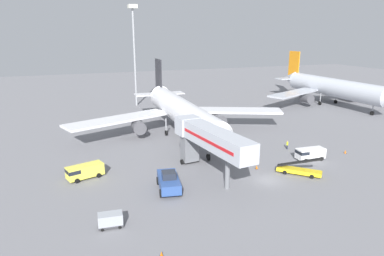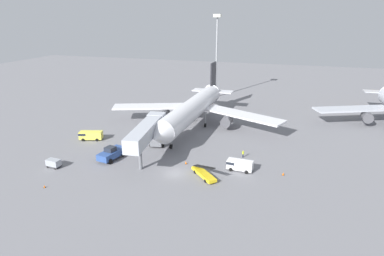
{
  "view_description": "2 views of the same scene",
  "coord_description": "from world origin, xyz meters",
  "px_view_note": "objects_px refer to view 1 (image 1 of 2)",
  "views": [
    {
      "loc": [
        -26.84,
        -39.43,
        20.63
      ],
      "look_at": [
        -5.99,
        15.31,
        4.49
      ],
      "focal_mm": 32.45,
      "sensor_mm": 36.0,
      "label": 1
    },
    {
      "loc": [
        18.93,
        -50.42,
        27.69
      ],
      "look_at": [
        -1.5,
        15.42,
        3.57
      ],
      "focal_mm": 30.24,
      "sensor_mm": 36.0,
      "label": 2
    }
  ],
  "objects_px": {
    "jet_bridge": "(208,138)",
    "safety_cone_alpha": "(161,254)",
    "airplane_at_gate": "(180,111)",
    "belt_loader_truck": "(299,170)",
    "baggage_cart_mid_right": "(110,220)",
    "safety_cone_charlie": "(345,152)",
    "ground_crew_worker_foreground": "(287,145)",
    "service_van_outer_left": "(84,171)",
    "apron_light_mast": "(134,38)",
    "service_van_rear_right": "(310,153)",
    "safety_cone_bravo": "(257,167)",
    "pushback_tug": "(169,181)",
    "airplane_background": "(331,87)"
  },
  "relations": [
    {
      "from": "safety_cone_alpha",
      "to": "safety_cone_charlie",
      "type": "height_order",
      "value": "safety_cone_charlie"
    },
    {
      "from": "pushback_tug",
      "to": "safety_cone_alpha",
      "type": "height_order",
      "value": "pushback_tug"
    },
    {
      "from": "service_van_rear_right",
      "to": "safety_cone_charlie",
      "type": "distance_m",
      "value": 8.13
    },
    {
      "from": "jet_bridge",
      "to": "service_van_outer_left",
      "type": "relative_size",
      "value": 3.22
    },
    {
      "from": "belt_loader_truck",
      "to": "safety_cone_alpha",
      "type": "height_order",
      "value": "belt_loader_truck"
    },
    {
      "from": "airplane_background",
      "to": "safety_cone_bravo",
      "type": "bearing_deg",
      "value": -142.21
    },
    {
      "from": "jet_bridge",
      "to": "safety_cone_alpha",
      "type": "xyz_separation_m",
      "value": [
        -11.87,
        -16.56,
        -5.49
      ]
    },
    {
      "from": "belt_loader_truck",
      "to": "airplane_background",
      "type": "bearing_deg",
      "value": 43.98
    },
    {
      "from": "airplane_at_gate",
      "to": "belt_loader_truck",
      "type": "height_order",
      "value": "airplane_at_gate"
    },
    {
      "from": "airplane_at_gate",
      "to": "safety_cone_bravo",
      "type": "xyz_separation_m",
      "value": [
        5.04,
        -21.94,
        -4.78
      ]
    },
    {
      "from": "belt_loader_truck",
      "to": "safety_cone_alpha",
      "type": "distance_m",
      "value": 27.47
    },
    {
      "from": "ground_crew_worker_foreground",
      "to": "apron_light_mast",
      "type": "relative_size",
      "value": 0.06
    },
    {
      "from": "apron_light_mast",
      "to": "safety_cone_bravo",
      "type": "bearing_deg",
      "value": -82.67
    },
    {
      "from": "pushback_tug",
      "to": "safety_cone_alpha",
      "type": "bearing_deg",
      "value": -109.96
    },
    {
      "from": "apron_light_mast",
      "to": "belt_loader_truck",
      "type": "bearing_deg",
      "value": -78.7
    },
    {
      "from": "safety_cone_alpha",
      "to": "ground_crew_worker_foreground",
      "type": "bearing_deg",
      "value": 36.37
    },
    {
      "from": "belt_loader_truck",
      "to": "safety_cone_alpha",
      "type": "bearing_deg",
      "value": -154.7
    },
    {
      "from": "airplane_at_gate",
      "to": "service_van_outer_left",
      "type": "distance_m",
      "value": 26.36
    },
    {
      "from": "jet_bridge",
      "to": "service_van_outer_left",
      "type": "bearing_deg",
      "value": 163.34
    },
    {
      "from": "safety_cone_charlie",
      "to": "baggage_cart_mid_right",
      "type": "bearing_deg",
      "value": -167.13
    },
    {
      "from": "belt_loader_truck",
      "to": "ground_crew_worker_foreground",
      "type": "height_order",
      "value": "belt_loader_truck"
    },
    {
      "from": "pushback_tug",
      "to": "airplane_background",
      "type": "xyz_separation_m",
      "value": [
        61.61,
        38.37,
        3.89
      ]
    },
    {
      "from": "safety_cone_bravo",
      "to": "airplane_background",
      "type": "bearing_deg",
      "value": 37.79
    },
    {
      "from": "belt_loader_truck",
      "to": "safety_cone_charlie",
      "type": "bearing_deg",
      "value": 19.78
    },
    {
      "from": "safety_cone_charlie",
      "to": "safety_cone_bravo",
      "type": "bearing_deg",
      "value": -177.71
    },
    {
      "from": "service_van_rear_right",
      "to": "baggage_cart_mid_right",
      "type": "height_order",
      "value": "service_van_rear_right"
    },
    {
      "from": "pushback_tug",
      "to": "ground_crew_worker_foreground",
      "type": "height_order",
      "value": "pushback_tug"
    },
    {
      "from": "safety_cone_bravo",
      "to": "airplane_background",
      "type": "xyz_separation_m",
      "value": [
        46.52,
        36.07,
        4.86
      ]
    },
    {
      "from": "belt_loader_truck",
      "to": "apron_light_mast",
      "type": "relative_size",
      "value": 0.21
    },
    {
      "from": "ground_crew_worker_foreground",
      "to": "service_van_rear_right",
      "type": "bearing_deg",
      "value": -88.4
    },
    {
      "from": "pushback_tug",
      "to": "service_van_outer_left",
      "type": "xyz_separation_m",
      "value": [
        -10.43,
        8.12,
        -0.11
      ]
    },
    {
      "from": "pushback_tug",
      "to": "safety_cone_charlie",
      "type": "xyz_separation_m",
      "value": [
        33.58,
        3.04,
        -0.98
      ]
    },
    {
      "from": "pushback_tug",
      "to": "apron_light_mast",
      "type": "xyz_separation_m",
      "value": [
        7.96,
        57.78,
        17.92
      ]
    },
    {
      "from": "pushback_tug",
      "to": "baggage_cart_mid_right",
      "type": "xyz_separation_m",
      "value": [
        -8.72,
        -6.63,
        -0.4
      ]
    },
    {
      "from": "airplane_at_gate",
      "to": "safety_cone_charlie",
      "type": "relative_size",
      "value": 77.74
    },
    {
      "from": "airplane_at_gate",
      "to": "jet_bridge",
      "type": "relative_size",
      "value": 2.64
    },
    {
      "from": "service_van_rear_right",
      "to": "safety_cone_bravo",
      "type": "relative_size",
      "value": 7.86
    },
    {
      "from": "belt_loader_truck",
      "to": "safety_cone_charlie",
      "type": "height_order",
      "value": "belt_loader_truck"
    },
    {
      "from": "ground_crew_worker_foreground",
      "to": "safety_cone_bravo",
      "type": "height_order",
      "value": "ground_crew_worker_foreground"
    },
    {
      "from": "airplane_at_gate",
      "to": "safety_cone_alpha",
      "type": "height_order",
      "value": "airplane_at_gate"
    },
    {
      "from": "safety_cone_alpha",
      "to": "safety_cone_charlie",
      "type": "relative_size",
      "value": 0.84
    },
    {
      "from": "safety_cone_alpha",
      "to": "belt_loader_truck",
      "type": "bearing_deg",
      "value": 25.3
    },
    {
      "from": "baggage_cart_mid_right",
      "to": "airplane_background",
      "type": "bearing_deg",
      "value": 32.61
    },
    {
      "from": "baggage_cart_mid_right",
      "to": "safety_cone_charlie",
      "type": "xyz_separation_m",
      "value": [
        42.3,
        9.67,
        -0.58
      ]
    },
    {
      "from": "airplane_at_gate",
      "to": "ground_crew_worker_foreground",
      "type": "bearing_deg",
      "value": -45.52
    },
    {
      "from": "ground_crew_worker_foreground",
      "to": "safety_cone_charlie",
      "type": "distance_m",
      "value": 10.0
    },
    {
      "from": "jet_bridge",
      "to": "airplane_at_gate",
      "type": "bearing_deg",
      "value": 81.64
    },
    {
      "from": "pushback_tug",
      "to": "safety_cone_bravo",
      "type": "xyz_separation_m",
      "value": [
        15.09,
        2.3,
        -0.97
      ]
    },
    {
      "from": "pushback_tug",
      "to": "baggage_cart_mid_right",
      "type": "bearing_deg",
      "value": -142.76
    },
    {
      "from": "airplane_at_gate",
      "to": "safety_cone_alpha",
      "type": "relative_size",
      "value": 92.27
    }
  ]
}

